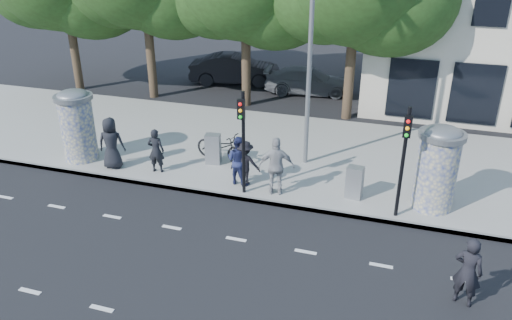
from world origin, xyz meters
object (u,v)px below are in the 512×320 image
(cabinet_left, at_px, (213,149))
(car_mid, at_px, (235,69))
(street_lamp, at_px, (310,35))
(ped_a, at_px, (111,143))
(ped_c, at_px, (238,160))
(bicycle, at_px, (220,147))
(ped_b, at_px, (156,151))
(traffic_pole_near, at_px, (243,133))
(cabinet_right, at_px, (355,182))
(car_right, at_px, (309,81))
(ped_d, at_px, (245,163))
(traffic_pole_far, at_px, (404,152))
(ad_column_right, at_px, (437,166))
(ped_e, at_px, (276,166))
(ad_column_left, at_px, (77,124))
(man_road, at_px, (468,272))

(cabinet_left, distance_m, car_mid, 10.88)
(street_lamp, relative_size, ped_a, 4.28)
(ped_c, bearing_deg, bicycle, -36.68)
(street_lamp, distance_m, ped_b, 6.56)
(traffic_pole_near, relative_size, cabinet_right, 3.20)
(street_lamp, height_order, car_right, street_lamp)
(traffic_pole_near, height_order, ped_d, traffic_pole_near)
(traffic_pole_near, height_order, traffic_pole_far, same)
(bicycle, bearing_deg, ad_column_right, -85.46)
(ad_column_right, bearing_deg, cabinet_left, 173.12)
(ped_b, xyz_separation_m, cabinet_right, (6.85, 0.20, -0.27))
(ad_column_right, distance_m, cabinet_left, 7.68)
(ped_a, bearing_deg, ped_c, 167.04)
(ped_d, distance_m, car_mid, 12.56)
(ped_a, distance_m, ped_e, 6.08)
(traffic_pole_far, distance_m, bicycle, 6.94)
(ped_c, height_order, ped_d, ped_c)
(ped_e, distance_m, cabinet_right, 2.51)
(ad_column_left, xyz_separation_m, ped_c, (6.23, -0.10, -0.55))
(ped_c, height_order, cabinet_left, ped_c)
(cabinet_left, distance_m, cabinet_right, 5.33)
(car_right, bearing_deg, ped_c, 172.37)
(street_lamp, xyz_separation_m, ped_b, (-4.80, -2.26, -3.85))
(traffic_pole_far, relative_size, ped_a, 1.82)
(traffic_pole_near, bearing_deg, car_mid, 110.92)
(ped_d, height_order, car_right, ped_d)
(ped_b, bearing_deg, traffic_pole_near, 163.04)
(street_lamp, xyz_separation_m, cabinet_right, (2.04, -2.06, -4.11))
(traffic_pole_far, bearing_deg, cabinet_left, 164.53)
(traffic_pole_near, distance_m, street_lamp, 4.07)
(ped_d, bearing_deg, ped_a, -3.08)
(ped_e, bearing_deg, traffic_pole_near, 0.25)
(ped_c, relative_size, cabinet_left, 1.50)
(ped_a, relative_size, car_mid, 0.38)
(car_mid, bearing_deg, traffic_pole_far, -155.01)
(ad_column_right, height_order, traffic_pole_near, traffic_pole_near)
(street_lamp, relative_size, man_road, 4.54)
(traffic_pole_near, bearing_deg, ad_column_right, 8.89)
(ped_d, xyz_separation_m, ped_e, (1.16, -0.32, 0.20))
(ped_c, relative_size, ped_d, 1.09)
(ad_column_right, bearing_deg, car_mid, 132.67)
(cabinet_left, height_order, car_right, car_right)
(ad_column_left, bearing_deg, ped_c, -0.91)
(traffic_pole_far, bearing_deg, ped_b, 175.96)
(ad_column_left, relative_size, traffic_pole_far, 0.78)
(traffic_pole_far, distance_m, ped_b, 8.32)
(traffic_pole_far, bearing_deg, ped_c, 173.29)
(ped_c, xyz_separation_m, bicycle, (-1.25, 1.51, -0.30))
(traffic_pole_far, distance_m, cabinet_left, 7.00)
(bicycle, height_order, car_mid, car_mid)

